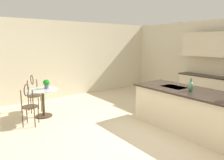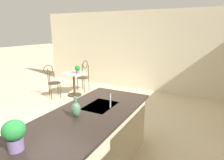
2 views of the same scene
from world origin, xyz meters
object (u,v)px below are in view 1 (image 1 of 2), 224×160
object	(u,v)px
bistro_table	(43,100)
chair_near_window	(34,91)
vase_on_counter	(191,86)
chair_by_island	(29,103)
potted_plant_on_table	(46,83)

from	to	relation	value
bistro_table	chair_near_window	xyz separation A→B (m)	(-0.63, -0.06, 0.13)
chair_near_window	vase_on_counter	distance (m)	4.23
chair_near_window	chair_by_island	xyz separation A→B (m)	(1.10, -0.42, 0.00)
chair_near_window	vase_on_counter	xyz separation A→B (m)	(3.48, 2.36, 0.46)
chair_near_window	chair_by_island	distance (m)	1.17
chair_by_island	vase_on_counter	xyz separation A→B (m)	(2.39, 2.78, 0.46)
chair_by_island	vase_on_counter	distance (m)	3.69
bistro_table	chair_by_island	size ratio (longest dim) A/B	0.77
bistro_table	vase_on_counter	distance (m)	3.71
vase_on_counter	bistro_table	bearing A→B (deg)	-141.12
potted_plant_on_table	vase_on_counter	distance (m)	3.62
chair_by_island	vase_on_counter	world-z (taller)	vase_on_counter
potted_plant_on_table	vase_on_counter	bearing A→B (deg)	36.78
bistro_table	potted_plant_on_table	bearing A→B (deg)	110.20
bistro_table	potted_plant_on_table	distance (m)	0.46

